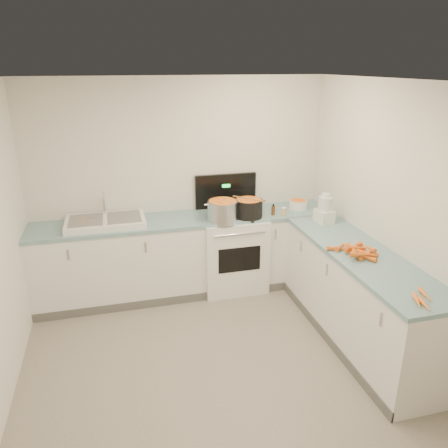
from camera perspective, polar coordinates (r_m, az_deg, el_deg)
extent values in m
cube|color=white|center=(5.26, -4.84, -4.23)|extent=(3.50, 0.60, 0.90)
cube|color=#78A2AA|center=(5.08, -4.99, 0.60)|extent=(3.50, 0.62, 0.04)
cube|color=white|center=(4.55, 17.01, -9.23)|extent=(0.60, 2.20, 0.90)
cube|color=#78A2AA|center=(4.35, 17.64, -3.82)|extent=(0.62, 2.20, 0.04)
cube|color=white|center=(5.34, 1.03, -3.73)|extent=(0.76, 0.65, 0.90)
cube|color=black|center=(5.38, 0.22, 4.37)|extent=(0.76, 0.05, 0.42)
cube|color=white|center=(5.00, -15.21, 0.29)|extent=(0.86, 0.52, 0.07)
cube|color=slate|center=(5.00, -17.59, 0.50)|extent=(0.36, 0.42, 0.01)
cube|color=slate|center=(4.99, -12.91, 0.91)|extent=(0.36, 0.42, 0.01)
cylinder|color=silver|center=(5.16, -15.38, 2.72)|extent=(0.03, 0.03, 0.24)
cylinder|color=silver|center=(4.94, -0.17, 1.64)|extent=(0.45, 0.45, 0.25)
cylinder|color=black|center=(5.06, 3.23, 1.95)|extent=(0.36, 0.36, 0.23)
cylinder|color=#AD7A47|center=(5.03, 3.26, 3.30)|extent=(0.30, 0.31, 0.02)
cylinder|color=white|center=(5.45, 9.66, 2.55)|extent=(0.29, 0.29, 0.11)
cylinder|color=#593319|center=(5.17, 6.45, 1.77)|extent=(0.04, 0.04, 0.11)
cylinder|color=#E5B266|center=(5.17, 7.81, 1.56)|extent=(0.05, 0.05, 0.08)
cube|color=white|center=(5.01, 12.95, 0.99)|extent=(0.19, 0.22, 0.15)
cylinder|color=silver|center=(4.97, 13.09, 2.62)|extent=(0.15, 0.15, 0.15)
cylinder|color=white|center=(4.94, 13.17, 3.68)|extent=(0.09, 0.09, 0.04)
cone|color=orange|center=(4.31, 16.64, -3.27)|extent=(0.22, 0.12, 0.05)
cone|color=orange|center=(4.32, 16.68, -3.28)|extent=(0.13, 0.16, 0.04)
cone|color=orange|center=(4.35, 16.86, -3.16)|extent=(0.17, 0.13, 0.04)
cone|color=orange|center=(4.30, 14.52, -3.11)|extent=(0.19, 0.11, 0.05)
cone|color=orange|center=(4.24, 18.41, -3.98)|extent=(0.18, 0.04, 0.04)
cone|color=orange|center=(4.32, 17.74, -3.42)|extent=(0.13, 0.17, 0.04)
cone|color=orange|center=(4.18, 18.10, -4.18)|extent=(0.15, 0.18, 0.05)
cone|color=orange|center=(4.34, 16.45, -3.09)|extent=(0.06, 0.20, 0.05)
cone|color=orange|center=(4.35, 15.03, -2.88)|extent=(0.18, 0.14, 0.05)
cone|color=orange|center=(4.29, 16.81, -3.50)|extent=(0.17, 0.11, 0.04)
cone|color=orange|center=(4.29, 16.24, -3.38)|extent=(0.14, 0.18, 0.04)
cone|color=orange|center=(4.30, 17.47, -3.46)|extent=(0.14, 0.16, 0.05)
cone|color=orange|center=(4.26, 16.50, -3.66)|extent=(0.15, 0.13, 0.04)
cone|color=orange|center=(4.23, 17.32, -3.89)|extent=(0.11, 0.18, 0.04)
cone|color=orange|center=(4.13, 17.39, -3.83)|extent=(0.19, 0.10, 0.05)
cone|color=orange|center=(4.31, 16.70, -2.78)|extent=(0.19, 0.12, 0.05)
cone|color=orange|center=(4.28, 16.74, -3.21)|extent=(0.20, 0.08, 0.05)
cone|color=orange|center=(4.30, 18.45, -2.99)|extent=(0.07, 0.16, 0.05)
cone|color=orange|center=(4.23, 17.44, -3.59)|extent=(0.14, 0.21, 0.05)
cone|color=orange|center=(4.18, 18.20, -3.69)|extent=(0.15, 0.18, 0.04)
cone|color=orange|center=(4.20, 16.57, -3.33)|extent=(0.13, 0.18, 0.05)
cone|color=orange|center=(4.26, 17.01, -2.99)|extent=(0.19, 0.11, 0.05)
cone|color=orange|center=(4.22, 17.33, -3.55)|extent=(0.14, 0.17, 0.05)
cone|color=orange|center=(4.31, 15.86, -2.76)|extent=(0.11, 0.17, 0.04)
cone|color=orange|center=(3.58, 24.72, -9.52)|extent=(0.08, 0.17, 0.04)
cone|color=orange|center=(3.61, 23.93, -9.14)|extent=(0.11, 0.18, 0.04)
cone|color=orange|center=(3.72, 24.82, -8.39)|extent=(0.08, 0.18, 0.04)
cube|color=tan|center=(5.04, -17.68, 0.67)|extent=(0.04, 0.03, 0.00)
cube|color=tan|center=(5.02, -18.02, 0.62)|extent=(0.03, 0.05, 0.00)
cube|color=tan|center=(5.08, -18.51, 0.73)|extent=(0.03, 0.03, 0.00)
cube|color=tan|center=(4.96, -16.93, 0.44)|extent=(0.04, 0.04, 0.00)
cube|color=tan|center=(5.04, -17.37, 0.74)|extent=(0.05, 0.01, 0.00)
cube|color=tan|center=(4.98, -18.15, 0.39)|extent=(0.02, 0.04, 0.00)
cube|color=tan|center=(4.92, -18.01, 0.21)|extent=(0.03, 0.02, 0.00)
cube|color=tan|center=(5.05, -17.61, 0.76)|extent=(0.01, 0.05, 0.00)
cube|color=tan|center=(4.94, -17.85, 0.31)|extent=(0.05, 0.02, 0.00)
cube|color=tan|center=(5.05, -17.99, 0.71)|extent=(0.04, 0.04, 0.00)
cube|color=tan|center=(4.95, -18.54, 0.28)|extent=(0.01, 0.03, 0.00)
cube|color=tan|center=(5.05, -16.43, 0.88)|extent=(0.04, 0.05, 0.00)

